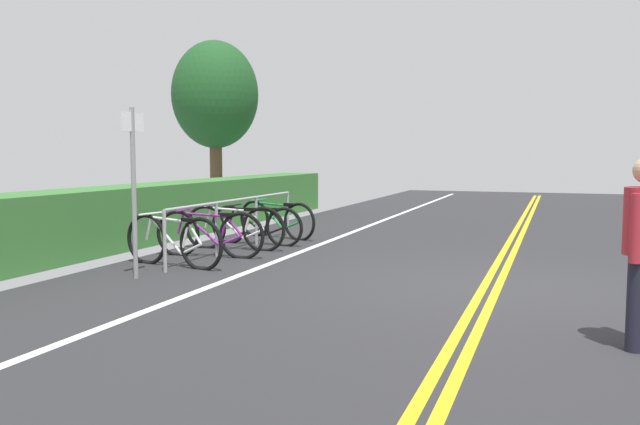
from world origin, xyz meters
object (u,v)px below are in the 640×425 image
at_px(bicycle_3, 256,225).
at_px(tree_mid, 215,96).
at_px(bike_rack, 237,213).
at_px(bicycle_1, 209,234).
at_px(bicycle_0, 173,241).
at_px(bicycle_2, 234,228).
at_px(sign_post_near, 133,176).
at_px(bicycle_4, 276,220).

xyz_separation_m(bicycle_3, tree_mid, (5.20, 3.65, 2.76)).
height_order(bike_rack, bicycle_3, bike_rack).
distance_m(bicycle_1, bicycle_3, 1.49).
xyz_separation_m(bicycle_0, bicycle_2, (1.76, -0.05, 0.00)).
xyz_separation_m(sign_post_near, tree_mid, (8.55, 3.56, 1.79)).
distance_m(bicycle_3, sign_post_near, 3.48).
xyz_separation_m(bicycle_0, tree_mid, (7.63, 3.52, 2.74)).
bearing_deg(bicycle_4, bike_rack, -178.25).
relative_size(bicycle_2, bicycle_3, 1.01).
xyz_separation_m(bicycle_2, sign_post_near, (-2.68, 0.01, 0.94)).
distance_m(sign_post_near, tree_mid, 9.43).
height_order(bicycle_1, sign_post_near, sign_post_near).
height_order(bicycle_2, sign_post_near, sign_post_near).
xyz_separation_m(bicycle_0, bicycle_1, (0.93, -0.05, -0.01)).
xyz_separation_m(bicycle_3, sign_post_near, (-3.35, 0.10, 0.97)).
xyz_separation_m(bicycle_2, bicycle_4, (1.62, -0.05, -0.02)).
relative_size(bicycle_4, tree_mid, 0.39).
distance_m(bike_rack, bicycle_1, 0.81).
height_order(bicycle_0, bicycle_3, bicycle_0).
distance_m(bicycle_3, bicycle_4, 0.95).
xyz_separation_m(bicycle_0, bicycle_3, (2.42, -0.13, -0.03)).
relative_size(bike_rack, bicycle_4, 2.43).
bearing_deg(bicycle_1, bike_rack, -7.27).
height_order(bicycle_0, bicycle_4, bicycle_0).
xyz_separation_m(bike_rack, tree_mid, (5.94, 3.67, 2.48)).
height_order(bicycle_1, bicycle_2, bicycle_2).
relative_size(bicycle_3, sign_post_near, 0.83).
bearing_deg(bike_rack, bicycle_0, 175.09).
xyz_separation_m(bike_rack, bicycle_3, (0.74, 0.01, -0.29)).
relative_size(bicycle_1, bicycle_4, 1.02).
bearing_deg(bike_rack, bicycle_3, 1.04).
bearing_deg(bicycle_2, bicycle_0, 178.45).
bearing_deg(tree_mid, bicycle_2, -148.69).
distance_m(bicycle_0, bicycle_2, 1.76).
bearing_deg(bicycle_3, bicycle_4, 2.30).
height_order(bicycle_3, tree_mid, tree_mid).
bearing_deg(sign_post_near, bicycle_3, -1.68).
bearing_deg(bicycle_0, bicycle_2, -1.55).
bearing_deg(bicycle_2, bicycle_3, -7.19).
bearing_deg(tree_mid, bike_rack, -148.31).
bearing_deg(bicycle_2, bicycle_4, -1.62).
bearing_deg(bicycle_2, sign_post_near, 179.69).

